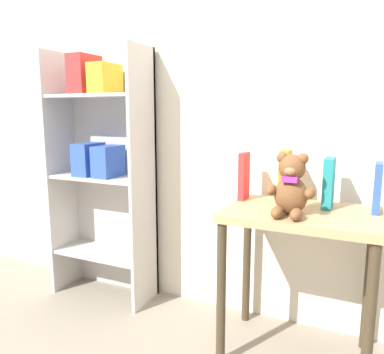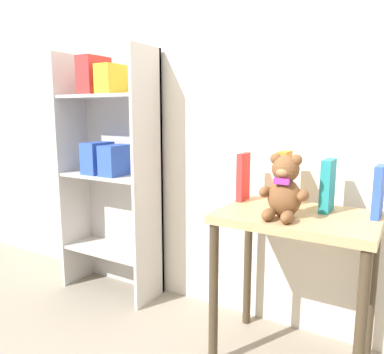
{
  "view_description": "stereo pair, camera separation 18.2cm",
  "coord_description": "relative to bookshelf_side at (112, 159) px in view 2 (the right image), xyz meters",
  "views": [
    {
      "loc": [
        0.42,
        -0.62,
        1.08
      ],
      "look_at": [
        -0.33,
        1.01,
        0.77
      ],
      "focal_mm": 35.0,
      "sensor_mm": 36.0,
      "label": 1
    },
    {
      "loc": [
        0.58,
        -0.54,
        1.08
      ],
      "look_at": [
        -0.33,
        1.01,
        0.77
      ],
      "focal_mm": 35.0,
      "sensor_mm": 36.0,
      "label": 2
    }
  ],
  "objects": [
    {
      "name": "wall_back",
      "position": [
        0.94,
        0.15,
        0.44
      ],
      "size": [
        4.8,
        0.06,
        2.5
      ],
      "color": "silver",
      "rests_on": "ground_plane"
    },
    {
      "name": "bookshelf_side",
      "position": [
        0.0,
        0.0,
        0.0
      ],
      "size": [
        0.59,
        0.26,
        1.43
      ],
      "color": "#BCB7B2",
      "rests_on": "ground_plane"
    },
    {
      "name": "display_table",
      "position": [
        1.14,
        -0.15,
        -0.25
      ],
      "size": [
        0.63,
        0.44,
        0.67
      ],
      "color": "tan",
      "rests_on": "ground_plane"
    },
    {
      "name": "teddy_bear",
      "position": [
        1.11,
        -0.24,
        -0.02
      ],
      "size": [
        0.19,
        0.18,
        0.25
      ],
      "color": "brown",
      "rests_on": "display_table"
    },
    {
      "name": "book_standing_red",
      "position": [
        0.86,
        -0.05,
        -0.02
      ],
      "size": [
        0.03,
        0.1,
        0.22
      ],
      "primitive_type": "cube",
      "rotation": [
        0.0,
        0.0,
        -0.0
      ],
      "color": "red",
      "rests_on": "display_table"
    },
    {
      "name": "book_standing_orange",
      "position": [
        1.05,
        -0.04,
        -0.02
      ],
      "size": [
        0.04,
        0.1,
        0.24
      ],
      "primitive_type": "cube",
      "rotation": [
        0.0,
        0.0,
        0.01
      ],
      "color": "orange",
      "rests_on": "display_table"
    },
    {
      "name": "book_standing_teal",
      "position": [
        1.24,
        -0.06,
        -0.03
      ],
      "size": [
        0.04,
        0.12,
        0.22
      ],
      "primitive_type": "cube",
      "rotation": [
        0.0,
        0.0,
        -0.02
      ],
      "color": "teal",
      "rests_on": "display_table"
    },
    {
      "name": "book_standing_blue",
      "position": [
        1.43,
        -0.05,
        -0.03
      ],
      "size": [
        0.03,
        0.12,
        0.21
      ],
      "primitive_type": "cube",
      "rotation": [
        0.0,
        0.0,
        -0.04
      ],
      "color": "#2D51B7",
      "rests_on": "display_table"
    }
  ]
}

